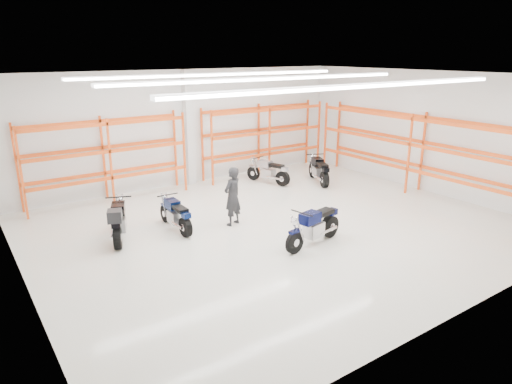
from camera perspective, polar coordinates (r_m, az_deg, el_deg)
ground at (r=14.07m, az=2.73°, el=-4.32°), size 14.00×14.00×0.00m
room_shell at (r=13.24m, az=2.87°, el=9.04°), size 14.02×12.02×4.51m
motorcycle_main at (r=12.76m, az=7.45°, el=-4.31°), size 2.19×0.76×1.08m
motorcycle_back_a at (r=13.41m, az=-16.85°, el=-3.58°), size 1.16×2.22×1.19m
motorcycle_back_b at (r=13.83m, az=-9.96°, el=-2.92°), size 0.66×2.00×0.98m
motorcycle_back_c at (r=18.47m, az=1.72°, el=2.51°), size 0.89×2.00×1.01m
motorcycle_back_d at (r=18.70m, az=7.90°, el=2.63°), size 1.09×2.07×1.08m
standing_man at (r=13.93m, az=-2.96°, el=-0.54°), size 0.77×0.63×1.83m
structural_column at (r=18.28m, az=-8.39°, el=7.87°), size 0.32×0.32×4.50m
pallet_racking_back_left at (r=16.84m, az=-18.22°, el=4.79°), size 5.67×0.87×3.00m
pallet_racking_back_right at (r=19.80m, az=1.01°, el=7.40°), size 5.67×0.87×3.00m
pallet_racking_side at (r=18.11m, az=19.44°, el=5.58°), size 0.87×9.07×3.00m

